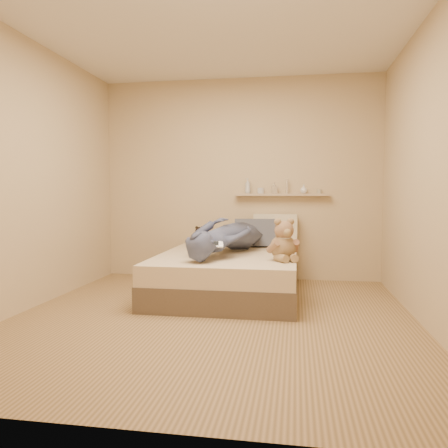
% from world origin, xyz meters
% --- Properties ---
extents(room, '(3.80, 3.80, 3.80)m').
position_xyz_m(room, '(0.00, 0.00, 1.30)').
color(room, '#A07F53').
rests_on(room, ground).
extents(bed, '(1.50, 1.90, 0.45)m').
position_xyz_m(bed, '(0.00, 0.93, 0.22)').
color(bed, brown).
rests_on(bed, floor).
extents(game_console, '(0.20, 0.11, 0.06)m').
position_xyz_m(game_console, '(-0.06, 0.42, 0.61)').
color(game_console, silver).
rests_on(game_console, bed).
extents(teddy_bear, '(0.34, 0.35, 0.43)m').
position_xyz_m(teddy_bear, '(0.62, 0.55, 0.62)').
color(teddy_bear, '#927550').
rests_on(teddy_bear, bed).
extents(dark_plush, '(0.16, 0.16, 0.25)m').
position_xyz_m(dark_plush, '(-0.49, 1.69, 0.56)').
color(dark_plush, black).
rests_on(dark_plush, bed).
extents(pillow_cream, '(0.56, 0.23, 0.41)m').
position_xyz_m(pillow_cream, '(0.48, 1.76, 0.65)').
color(pillow_cream, beige).
rests_on(pillow_cream, bed).
extents(pillow_grey, '(0.52, 0.28, 0.36)m').
position_xyz_m(pillow_grey, '(0.23, 1.62, 0.62)').
color(pillow_grey, '#565968').
rests_on(pillow_grey, bed).
extents(person, '(0.99, 1.77, 0.40)m').
position_xyz_m(person, '(-0.02, 0.97, 0.65)').
color(person, '#4B5476').
rests_on(person, bed).
extents(wall_shelf, '(1.20, 0.12, 0.03)m').
position_xyz_m(wall_shelf, '(0.55, 1.84, 1.10)').
color(wall_shelf, tan).
rests_on(wall_shelf, wall_back).
extents(shelf_bottles, '(0.98, 0.12, 0.20)m').
position_xyz_m(shelf_bottles, '(0.45, 1.84, 1.18)').
color(shelf_bottles, '#B8BEC1').
rests_on(shelf_bottles, wall_shelf).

